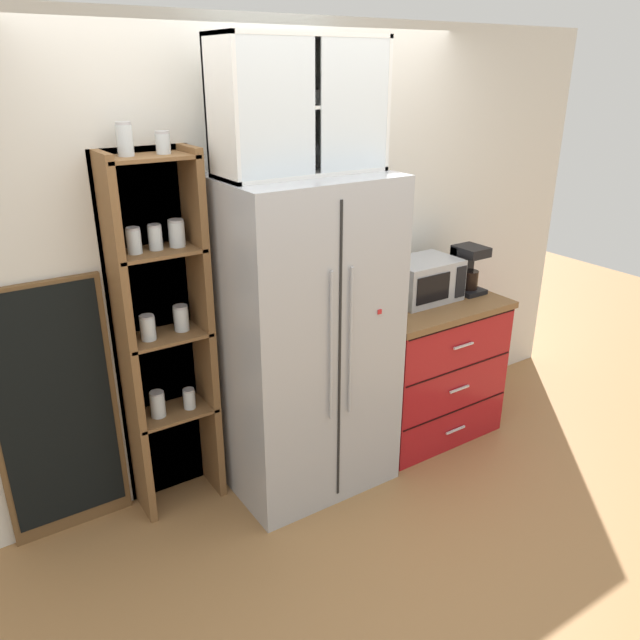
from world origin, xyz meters
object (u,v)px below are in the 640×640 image
Objects in this scene: microwave at (423,280)px; bottle_amber at (425,282)px; chalkboard_menu at (56,413)px; mug_red at (426,293)px; coffee_maker at (466,269)px; mug_sage at (394,308)px; refrigerator at (305,339)px.

bottle_amber is (0.02, -0.00, -0.02)m from microwave.
mug_red is at bearing -6.69° from chalkboard_menu.
bottle_amber is (-0.32, 0.04, -0.05)m from coffee_maker.
microwave is at bearing 178.12° from bottle_amber.
microwave is at bearing 20.05° from mug_sage.
coffee_maker is 2.59× the size of mug_sage.
mug_red is at bearing -83.53° from bottle_amber.
mug_red reaches higher than mug_sage.
coffee_maker is 2.85× the size of mug_red.
mug_red is at bearing 2.91° from refrigerator.
bottle_amber is (0.34, 0.12, 0.07)m from mug_sage.
chalkboard_menu is at bearing 173.72° from microwave.
bottle_amber is (-0.00, 0.02, 0.06)m from mug_red.
chalkboard_menu reaches higher than bottle_amber.
mug_red is (0.94, 0.05, 0.07)m from refrigerator.
refrigerator is 15.07× the size of mug_sage.
mug_red is 0.43× the size of bottle_amber.
mug_red is (-0.32, 0.02, -0.11)m from coffee_maker.
microwave is 0.34m from coffee_maker.
coffee_maker reaches higher than mug_sage.
microwave is 0.32× the size of chalkboard_menu.
mug_sage is 1.10× the size of mug_red.
bottle_amber is at bearing 4.01° from refrigerator.
chalkboard_menu reaches higher than mug_red.
coffee_maker is 0.34m from mug_red.
mug_red is 0.08× the size of chalkboard_menu.
bottle_amber is 2.25m from chalkboard_menu.
coffee_maker reaches higher than mug_red.
coffee_maker is at bearing -7.38° from bottle_amber.
refrigerator is at bearing -177.09° from mug_red.
microwave is 3.68× the size of mug_sage.
mug_sage is at bearing -5.00° from refrigerator.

